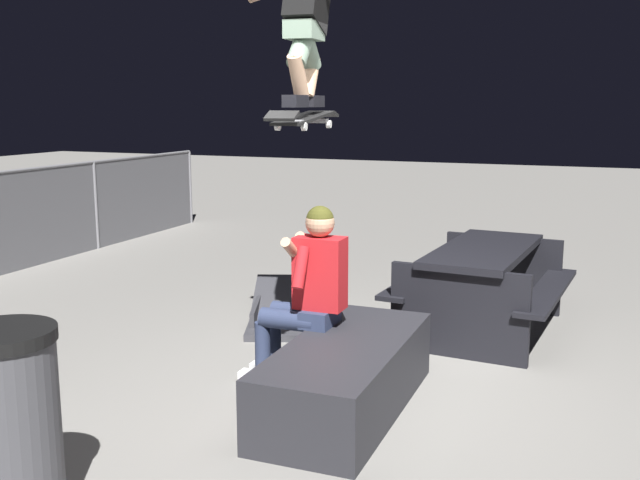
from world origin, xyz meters
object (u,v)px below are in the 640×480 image
at_px(skater_airborne, 307,14).
at_px(trash_bin, 9,428).
at_px(person_sitting_on_ledge, 306,288).
at_px(picnic_table_back, 483,275).
at_px(skateboard, 304,118).
at_px(kicker_ramp, 294,314).
at_px(ledge_box_main, 346,376).

distance_m(skater_airborne, trash_bin, 3.12).
xyz_separation_m(person_sitting_on_ledge, picnic_table_back, (1.75, -0.93, -0.21)).
bearing_deg(picnic_table_back, skateboard, 149.67).
relative_size(person_sitting_on_ledge, trash_bin, 1.34).
bearing_deg(picnic_table_back, person_sitting_on_ledge, 152.03).
relative_size(person_sitting_on_ledge, skateboard, 1.25).
bearing_deg(person_sitting_on_ledge, kicker_ramp, 27.38).
distance_m(ledge_box_main, kicker_ramp, 2.04).
height_order(skateboard, kicker_ramp, skateboard).
bearing_deg(kicker_ramp, skateboard, -152.59).
height_order(ledge_box_main, trash_bin, trash_bin).
xyz_separation_m(skater_airborne, picnic_table_back, (1.60, -0.98, -2.06)).
bearing_deg(trash_bin, skater_airborne, -13.48).
height_order(person_sitting_on_ledge, skateboard, skateboard).
bearing_deg(skateboard, person_sitting_on_ledge, -153.00).
bearing_deg(picnic_table_back, ledge_box_main, 165.68).
height_order(person_sitting_on_ledge, skater_airborne, skater_airborne).
height_order(ledge_box_main, picnic_table_back, picnic_table_back).
xyz_separation_m(skateboard, skater_airborne, (0.06, 0.00, 0.69)).
xyz_separation_m(person_sitting_on_ledge, skater_airborne, (0.14, 0.05, 1.85)).
bearing_deg(ledge_box_main, person_sitting_on_ledge, 54.57).
relative_size(skateboard, trash_bin, 1.07).
distance_m(skateboard, kicker_ramp, 2.33).
distance_m(ledge_box_main, skater_airborne, 2.41).
height_order(person_sitting_on_ledge, trash_bin, person_sitting_on_ledge).
xyz_separation_m(skater_airborne, kicker_ramp, (1.25, 0.67, -2.49)).
bearing_deg(kicker_ramp, picnic_table_back, -77.96).
xyz_separation_m(person_sitting_on_ledge, skateboard, (0.09, 0.04, 1.16)).
distance_m(skateboard, picnic_table_back, 2.36).
distance_m(skater_airborne, picnic_table_back, 2.79).
relative_size(ledge_box_main, picnic_table_back, 0.95).
relative_size(person_sitting_on_ledge, kicker_ramp, 0.89).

